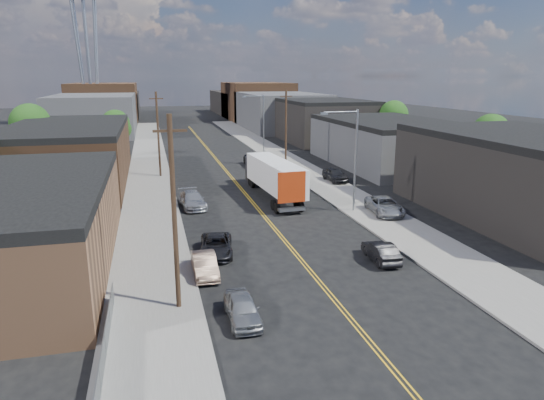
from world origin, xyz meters
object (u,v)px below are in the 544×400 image
car_left_a (242,309)px  car_right_lot_a (385,206)px  car_left_c (216,246)px  car_left_b (205,265)px  car_left_d (192,200)px  car_right_oncoming (381,251)px  car_right_lot_c (335,175)px  car_ahead_truck (256,160)px  semi_truck (271,175)px

car_left_a → car_right_lot_a: (15.43, 15.45, 0.21)m
car_left_c → car_right_lot_a: 16.58m
car_left_b → car_right_lot_a: bearing=29.2°
car_left_d → car_left_a: bearing=-93.9°
car_left_b → car_right_lot_a: 19.04m
car_left_d → car_right_oncoming: size_ratio=1.29×
car_left_b → car_right_lot_c: size_ratio=0.88×
car_left_d → car_right_lot_a: car_right_lot_a is taller
car_right_lot_a → car_right_lot_c: car_right_lot_c is taller
car_left_c → car_left_d: size_ratio=0.92×
car_left_c → car_right_lot_a: (15.45, 6.02, 0.21)m
car_left_c → car_right_lot_c: size_ratio=1.03×
car_left_a → car_ahead_truck: (9.74, 41.41, 0.17)m
car_left_a → car_right_oncoming: size_ratio=0.98×
car_left_a → car_left_b: car_left_b is taller
car_left_a → car_left_b: bearing=100.7°
car_left_c → car_left_d: 12.64m
car_left_a → car_right_oncoming: 11.71m
car_left_a → car_right_oncoming: (10.24, 5.68, -0.01)m
car_right_lot_a → semi_truck: bearing=137.9°
car_left_a → car_ahead_truck: car_ahead_truck is taller
car_right_lot_a → car_ahead_truck: 26.58m
car_left_c → car_right_lot_c: bearing=58.3°
car_left_a → car_ahead_truck: 42.54m
car_left_c → car_right_oncoming: car_left_c is taller
car_left_a → car_left_d: (-0.50, 22.06, 0.08)m
car_left_a → car_left_c: (-0.01, 9.43, -0.01)m
car_right_lot_a → car_left_d: bearing=164.8°
car_left_b → car_left_d: 15.95m
semi_truck → car_right_lot_c: bearing=23.3°
semi_truck → car_left_c: semi_truck is taller
car_left_c → car_left_d: (-0.48, 12.63, 0.08)m
car_right_oncoming → car_left_b: bearing=1.9°
car_right_lot_c → car_right_lot_a: bearing=-94.5°
car_right_lot_a → car_ahead_truck: car_ahead_truck is taller
car_left_b → car_left_d: bearing=87.5°
car_left_b → car_right_oncoming: 11.41m
car_left_a → car_left_d: bearing=91.2°
car_left_c → car_right_lot_a: size_ratio=0.91×
car_left_a → car_right_oncoming: car_left_a is taller
car_right_oncoming → car_left_d: bearing=-52.6°
car_left_b → car_ahead_truck: (10.90, 35.28, 0.17)m
car_left_d → car_right_lot_c: (16.66, 6.97, 0.19)m
car_left_d → car_ahead_truck: car_ahead_truck is taller
car_left_b → car_left_c: size_ratio=0.86×
car_left_d → car_right_lot_c: bearing=17.6°
car_left_c → car_right_oncoming: (10.25, -3.75, -0.00)m
semi_truck → car_right_lot_a: size_ratio=2.92×
car_left_b → car_left_c: (1.15, 3.31, -0.01)m
semi_truck → car_left_b: bearing=-119.6°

